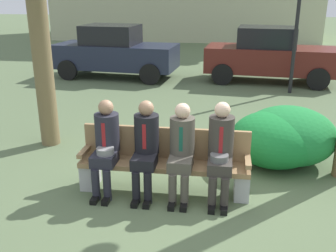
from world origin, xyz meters
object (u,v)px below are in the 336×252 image
(park_bench, at_px, (165,161))
(seated_man_leftmost, at_px, (106,143))
(seated_man_centerright, at_px, (181,146))
(seated_man_rightmost, at_px, (221,148))
(seated_man_centerleft, at_px, (146,144))
(shrub_mid_lawn, at_px, (289,135))
(street_lamp, at_px, (299,8))
(shrub_near_bench, at_px, (275,139))
(parked_car_near, at_px, (115,52))
(parked_car_far, at_px, (269,55))

(park_bench, bearing_deg, seated_man_leftmost, -170.49)
(seated_man_centerright, bearing_deg, seated_man_rightmost, -0.25)
(seated_man_centerleft, xyz_separation_m, seated_man_rightmost, (1.02, -0.00, 0.01))
(shrub_mid_lawn, bearing_deg, seated_man_rightmost, -128.84)
(street_lamp, bearing_deg, seated_man_leftmost, -119.01)
(seated_man_centerright, bearing_deg, shrub_mid_lawn, 39.97)
(shrub_near_bench, relative_size, street_lamp, 0.38)
(seated_man_leftmost, height_order, parked_car_near, parked_car_near)
(seated_man_leftmost, distance_m, seated_man_centerright, 1.05)
(shrub_near_bench, bearing_deg, seated_man_centerright, -138.69)
(seated_man_centerleft, relative_size, parked_car_near, 0.33)
(seated_man_centerright, relative_size, parked_car_far, 0.33)
(street_lamp, bearing_deg, park_bench, -113.45)
(shrub_mid_lawn, xyz_separation_m, parked_car_far, (0.25, 6.13, 0.36))
(park_bench, distance_m, seated_man_leftmost, 0.86)
(seated_man_centerleft, bearing_deg, shrub_near_bench, 32.92)
(seated_man_centerright, distance_m, seated_man_rightmost, 0.52)
(seated_man_rightmost, height_order, parked_car_far, parked_car_far)
(seated_man_leftmost, height_order, seated_man_rightmost, seated_man_rightmost)
(seated_man_centerright, height_order, seated_man_rightmost, seated_man_rightmost)
(park_bench, bearing_deg, shrub_near_bench, 33.62)
(seated_man_leftmost, height_order, parked_car_far, parked_car_far)
(seated_man_centerright, xyz_separation_m, street_lamp, (2.36, 6.15, 1.55))
(park_bench, relative_size, parked_car_far, 0.59)
(shrub_near_bench, xyz_separation_m, parked_car_near, (-4.40, 6.25, 0.39))
(street_lamp, bearing_deg, seated_man_centerright, -111.00)
(seated_man_centerleft, bearing_deg, shrub_mid_lawn, 32.69)
(park_bench, height_order, seated_man_rightmost, seated_man_rightmost)
(seated_man_rightmost, relative_size, parked_car_near, 0.33)
(seated_man_rightmost, bearing_deg, seated_man_centerright, 179.75)
(shrub_near_bench, distance_m, shrub_mid_lawn, 0.27)
(seated_man_leftmost, relative_size, street_lamp, 0.35)
(seated_man_centerleft, bearing_deg, parked_car_far, 72.52)
(seated_man_rightmost, height_order, shrub_mid_lawn, seated_man_rightmost)
(seated_man_rightmost, distance_m, parked_car_far, 7.61)
(parked_car_near, bearing_deg, park_bench, -69.34)
(seated_man_centerright, distance_m, parked_car_near, 8.05)
(seated_man_leftmost, bearing_deg, seated_man_centerleft, 0.71)
(shrub_near_bench, bearing_deg, shrub_mid_lawn, 30.75)
(park_bench, distance_m, seated_man_centerleft, 0.41)
(seated_man_leftmost, bearing_deg, shrub_mid_lawn, 27.00)
(seated_man_rightmost, bearing_deg, seated_man_centerleft, 179.79)
(seated_man_rightmost, xyz_separation_m, shrub_mid_lawn, (1.09, 1.36, -0.27))
(seated_man_rightmost, xyz_separation_m, shrub_near_bench, (0.86, 1.22, -0.30))
(seated_man_leftmost, xyz_separation_m, parked_car_far, (2.92, 7.49, 0.11))
(seated_man_rightmost, relative_size, parked_car_far, 0.33)
(seated_man_rightmost, height_order, street_lamp, street_lamp)
(seated_man_centerright, height_order, shrub_mid_lawn, seated_man_centerright)
(shrub_near_bench, height_order, parked_car_far, parked_car_far)
(parked_car_far, relative_size, street_lamp, 1.07)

